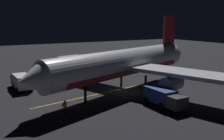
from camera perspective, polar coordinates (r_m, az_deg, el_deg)
ground_plane at (r=39.97m, az=2.50°, el=-4.82°), size 180.00×180.00×0.20m
apron_guide_stripe at (r=38.50m, az=-3.01°, el=-5.26°), size 3.79×20.62×0.01m
airliner at (r=39.49m, az=3.07°, el=1.43°), size 30.35×34.99×11.55m
baggage_truck at (r=43.17m, az=-19.27°, el=-2.41°), size 6.34×2.41×2.39m
catering_truck at (r=33.20m, az=11.21°, el=-5.95°), size 6.05×2.34×2.23m
ground_crew_worker at (r=30.32m, az=-10.23°, el=-8.09°), size 0.40×0.40×1.74m
traffic_cone_near_left at (r=33.76m, az=-10.63°, el=-7.29°), size 0.50×0.50×0.55m
traffic_cone_near_right at (r=39.77m, az=-14.95°, el=-4.73°), size 0.50×0.50×0.55m
traffic_cone_under_wing at (r=32.10m, az=-7.17°, el=-8.13°), size 0.50×0.50×0.55m
traffic_cone_far at (r=42.27m, az=-8.09°, el=-3.57°), size 0.50×0.50×0.55m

